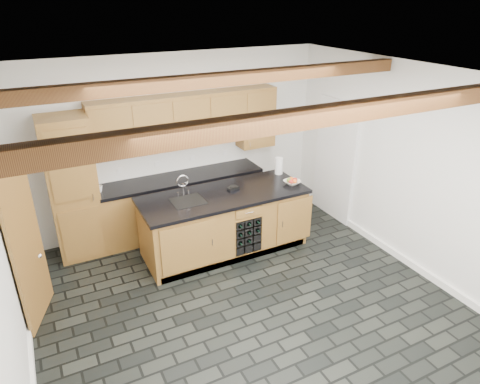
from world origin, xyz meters
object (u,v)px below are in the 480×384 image
object	(u,v)px
kitchen_scale	(233,188)
island	(225,222)
fruit_bowl	(292,182)
paper_towel	(279,166)

from	to	relation	value
kitchen_scale	island	bearing A→B (deg)	-162.05
island	kitchen_scale	bearing A→B (deg)	26.83
island	fruit_bowl	xyz separation A→B (m)	(1.07, -0.14, 0.49)
fruit_bowl	paper_towel	xyz separation A→B (m)	(0.04, 0.45, 0.10)
island	kitchen_scale	world-z (taller)	kitchen_scale
kitchen_scale	fruit_bowl	xyz separation A→B (m)	(0.89, -0.23, 0.01)
island	kitchen_scale	distance (m)	0.53
island	fruit_bowl	distance (m)	1.19
island	paper_towel	xyz separation A→B (m)	(1.11, 0.31, 0.60)
paper_towel	island	bearing A→B (deg)	-164.21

